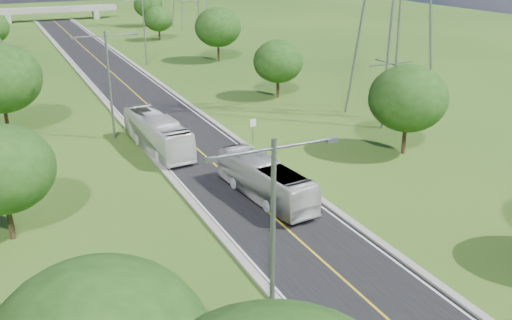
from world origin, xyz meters
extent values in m
plane|color=#244D15|center=(0.00, 60.00, 0.00)|extent=(260.00, 260.00, 0.00)
cube|color=black|center=(0.00, 66.00, 0.03)|extent=(8.00, 150.00, 0.06)
cube|color=gray|center=(-4.25, 66.00, 0.11)|extent=(0.50, 150.00, 0.22)
cube|color=gray|center=(4.25, 66.00, 0.11)|extent=(0.50, 150.00, 0.22)
cylinder|color=slate|center=(5.20, 38.00, 1.20)|extent=(0.08, 0.08, 2.40)
cube|color=white|center=(5.20, 37.97, 2.00)|extent=(0.55, 0.04, 0.70)
cube|color=gray|center=(-10.00, 140.00, 1.00)|extent=(1.20, 3.00, 2.00)
cube|color=gray|center=(10.00, 140.00, 1.00)|extent=(1.20, 3.00, 2.00)
cube|color=gray|center=(0.00, 140.00, 2.60)|extent=(30.00, 3.00, 1.20)
cylinder|color=slate|center=(-6.00, 12.00, 5.00)|extent=(0.22, 0.22, 10.00)
cylinder|color=slate|center=(-7.40, 12.00, 9.60)|extent=(2.80, 0.12, 0.12)
cylinder|color=slate|center=(-4.60, 12.00, 9.60)|extent=(2.80, 0.12, 0.12)
cube|color=slate|center=(-8.70, 12.00, 9.55)|extent=(0.50, 0.25, 0.18)
cube|color=slate|center=(-3.30, 12.00, 9.55)|extent=(0.50, 0.25, 0.18)
cylinder|color=slate|center=(-6.00, 45.00, 5.00)|extent=(0.22, 0.22, 10.00)
cylinder|color=slate|center=(-7.40, 45.00, 9.60)|extent=(2.80, 0.12, 0.12)
cylinder|color=slate|center=(-4.60, 45.00, 9.60)|extent=(2.80, 0.12, 0.12)
cube|color=slate|center=(-8.70, 45.00, 9.55)|extent=(0.50, 0.25, 0.18)
cube|color=slate|center=(-3.30, 45.00, 9.55)|extent=(0.50, 0.25, 0.18)
cylinder|color=slate|center=(6.00, 78.00, 5.00)|extent=(0.22, 0.22, 10.00)
cylinder|color=slate|center=(4.60, 78.00, 9.60)|extent=(2.80, 0.12, 0.12)
cube|color=slate|center=(3.30, 78.00, 9.55)|extent=(0.50, 0.25, 0.18)
cylinder|color=black|center=(-16.00, 28.00, 1.35)|extent=(0.36, 0.36, 2.70)
ellipsoid|color=#1C3C10|center=(-16.00, 28.00, 4.65)|extent=(6.30, 6.30, 5.36)
cylinder|color=black|center=(-15.00, 50.00, 1.62)|extent=(0.36, 0.36, 3.24)
ellipsoid|color=#1C3C10|center=(-15.00, 50.00, 5.58)|extent=(7.56, 7.56, 6.43)
cylinder|color=black|center=(16.00, 30.00, 1.44)|extent=(0.36, 0.36, 2.88)
ellipsoid|color=#1C3C10|center=(16.00, 30.00, 4.96)|extent=(6.72, 6.72, 5.71)
cylinder|color=black|center=(15.00, 52.00, 1.26)|extent=(0.36, 0.36, 2.52)
ellipsoid|color=#1C3C10|center=(15.00, 52.00, 4.34)|extent=(5.88, 5.88, 5.00)
cylinder|color=black|center=(17.00, 76.00, 1.53)|extent=(0.36, 0.36, 3.06)
ellipsoid|color=#1C3C10|center=(17.00, 76.00, 5.27)|extent=(7.14, 7.14, 6.07)
cylinder|color=black|center=(14.50, 100.00, 1.17)|extent=(0.36, 0.36, 2.34)
ellipsoid|color=#1C3C10|center=(14.50, 100.00, 4.03)|extent=(5.46, 5.46, 4.64)
cylinder|color=black|center=(18.00, 120.00, 1.35)|extent=(0.36, 0.36, 2.70)
ellipsoid|color=#1C3C10|center=(18.00, 120.00, 4.65)|extent=(6.30, 6.30, 5.36)
imported|color=silver|center=(0.80, 26.53, 1.48)|extent=(3.42, 10.36, 2.83)
imported|color=white|center=(-3.20, 39.91, 1.61)|extent=(3.45, 11.27, 3.09)
camera|label=1|loc=(-15.76, -6.98, 17.19)|focal=40.00mm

